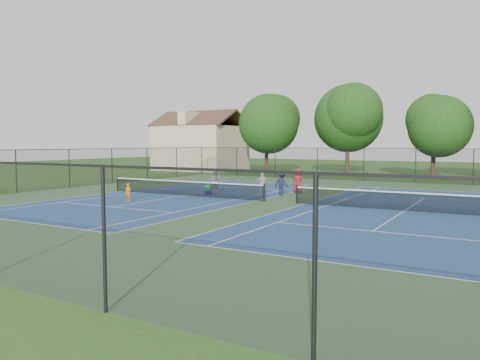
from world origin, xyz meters
The scene contains 16 objects.
ground centered at (0.00, 0.00, 0.00)m, with size 140.00×140.00×0.00m, color #234716.
court_pad centered at (0.00, 0.00, 0.00)m, with size 36.00×36.00×0.01m, color #30552F.
tennis_court_left centered at (-7.00, 0.00, 0.10)m, with size 12.00×23.83×1.07m.
tennis_court_right centered at (7.00, 0.00, 0.10)m, with size 12.00×23.83×1.07m.
perimeter_fence centered at (0.00, 0.00, 1.60)m, with size 36.08×36.08×3.02m.
tree_back_a centered at (-13.00, 24.00, 6.04)m, with size 6.80×6.80×9.15m.
tree_back_b centered at (-4.00, 26.00, 6.60)m, with size 7.60×7.60×10.03m.
tree_back_c centered at (5.00, 25.00, 5.48)m, with size 6.00×6.00×8.40m.
clapboard_house centered at (-23.00, 25.00, 3.09)m, with size 10.80×8.10×7.65m.
child_player centered at (-7.85, -4.28, 0.56)m, with size 0.41×0.27×1.11m, color orange.
instructor centered at (-6.11, 2.40, 0.81)m, with size 0.79×0.61×1.62m, color gray.
bystander_a centered at (-2.30, 2.22, 0.81)m, with size 0.95×0.39×1.62m, color silver.
bystander_b centered at (-1.44, 3.29, 0.81)m, with size 1.04×0.60×1.62m, color #1A1B39.
bystander_c centered at (-1.14, 5.32, 0.84)m, with size 0.82×0.54×1.69m, color maroon.
ball_crate centered at (-5.96, 1.33, 0.14)m, with size 0.39×0.33×0.28m, color navy.
ball_hopper centered at (-5.96, 1.33, 0.48)m, with size 0.34×0.28×0.39m, color green.
Camera 1 is at (11.53, -24.70, 3.45)m, focal length 35.00 mm.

